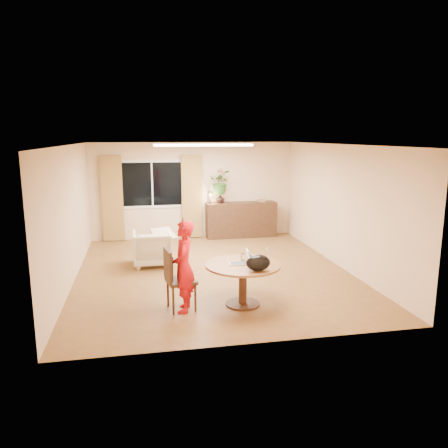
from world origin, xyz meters
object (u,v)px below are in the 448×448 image
object	(u,v)px
dining_table	(243,273)
dining_chair	(181,279)
armchair	(152,248)
sideboard	(241,220)
child	(184,267)

from	to	relation	value
dining_table	dining_chair	world-z (taller)	dining_chair
dining_table	armchair	bearing A→B (deg)	118.33
dining_table	sideboard	distance (m)	5.00
sideboard	dining_table	bearing A→B (deg)	-102.80
dining_table	dining_chair	xyz separation A→B (m)	(-1.02, 0.01, -0.05)
child	dining_chair	bearing A→B (deg)	-141.04
sideboard	child	bearing A→B (deg)	-112.93
dining_table	child	size ratio (longest dim) A/B	0.84
dining_table	child	distance (m)	1.00
child	sideboard	world-z (taller)	child
dining_chair	child	world-z (taller)	child
armchair	dining_chair	bearing A→B (deg)	97.97
dining_table	sideboard	bearing A→B (deg)	77.20
armchair	dining_table	bearing A→B (deg)	117.87
dining_table	armchair	world-z (taller)	armchair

